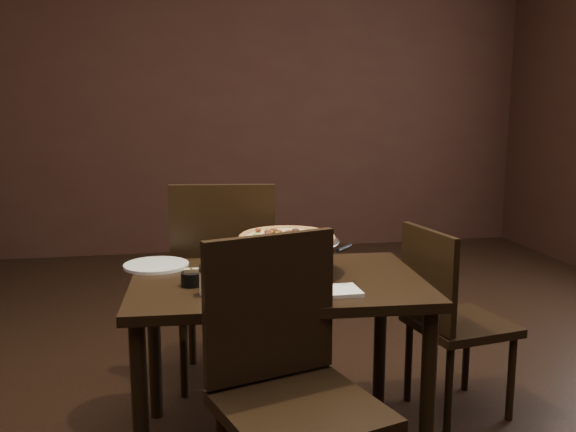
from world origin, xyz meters
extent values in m
cube|color=black|center=(0.00, 3.51, 1.40)|extent=(6.00, 0.02, 2.80)
cube|color=black|center=(0.09, 0.06, 0.67)|extent=(1.15, 0.81, 0.04)
cylinder|color=black|center=(-0.43, -0.22, 0.33)|extent=(0.06, 0.06, 0.65)
cylinder|color=black|center=(0.56, -0.29, 0.33)|extent=(0.06, 0.06, 0.65)
cylinder|color=black|center=(-0.39, 0.41, 0.33)|extent=(0.06, 0.06, 0.65)
cylinder|color=black|center=(0.60, 0.34, 0.33)|extent=(0.06, 0.06, 0.65)
cylinder|color=#B9B9C0|center=(0.14, 0.14, 0.69)|extent=(0.14, 0.14, 0.01)
cylinder|color=#B9B9C0|center=(0.14, 0.14, 0.75)|extent=(0.03, 0.03, 0.11)
cylinder|color=#B9B9C0|center=(0.14, 0.14, 0.81)|extent=(0.10, 0.10, 0.01)
cylinder|color=#9E9EA3|center=(0.14, 0.14, 0.82)|extent=(0.40, 0.40, 0.01)
torus|color=#9E9EA3|center=(0.14, 0.14, 0.82)|extent=(0.41, 0.41, 0.01)
cylinder|color=olive|center=(0.14, 0.14, 0.83)|extent=(0.37, 0.37, 0.01)
torus|color=olive|center=(0.14, 0.14, 0.83)|extent=(0.38, 0.38, 0.03)
cylinder|color=#D5B575|center=(0.14, 0.14, 0.83)|extent=(0.32, 0.32, 0.01)
cylinder|color=beige|center=(-0.19, -0.08, 0.73)|extent=(0.06, 0.06, 0.08)
cylinder|color=#B9B9C0|center=(-0.19, -0.08, 0.78)|extent=(0.07, 0.07, 0.02)
ellipsoid|color=#B9B9C0|center=(-0.19, -0.08, 0.80)|extent=(0.04, 0.04, 0.01)
cylinder|color=#982D0D|center=(0.08, -0.08, 0.72)|extent=(0.05, 0.05, 0.07)
cylinder|color=#B9B9C0|center=(0.08, -0.08, 0.76)|extent=(0.05, 0.05, 0.02)
ellipsoid|color=#B9B9C0|center=(0.08, -0.08, 0.78)|extent=(0.03, 0.03, 0.01)
cylinder|color=black|center=(-0.24, 0.04, 0.71)|extent=(0.08, 0.08, 0.05)
cube|color=tan|center=(-0.25, 0.04, 0.73)|extent=(0.03, 0.02, 0.05)
cube|color=tan|center=(-0.23, 0.04, 0.73)|extent=(0.03, 0.02, 0.05)
cube|color=white|center=(0.27, -0.16, 0.70)|extent=(0.14, 0.14, 0.01)
cylinder|color=white|center=(-0.37, 0.33, 0.70)|extent=(0.26, 0.26, 0.01)
cylinder|color=white|center=(0.02, -0.22, 0.69)|extent=(0.23, 0.23, 0.01)
cone|color=#B9B9C0|center=(0.31, -0.05, 0.82)|extent=(0.15, 0.15, 0.00)
cylinder|color=black|center=(0.31, -0.05, 0.82)|extent=(0.09, 0.10, 0.02)
cube|color=black|center=(-0.05, 0.73, 0.48)|extent=(0.53, 0.53, 0.04)
cube|color=black|center=(-0.08, 0.52, 0.75)|extent=(0.46, 0.10, 0.49)
cylinder|color=black|center=(0.17, 0.89, 0.23)|extent=(0.04, 0.04, 0.45)
cylinder|color=black|center=(-0.20, 0.94, 0.23)|extent=(0.04, 0.04, 0.45)
cylinder|color=black|center=(0.11, 0.52, 0.23)|extent=(0.04, 0.04, 0.45)
cylinder|color=black|center=(-0.26, 0.57, 0.23)|extent=(0.04, 0.04, 0.45)
cube|color=black|center=(0.05, -0.54, 0.45)|extent=(0.55, 0.55, 0.04)
cube|color=black|center=(-0.01, -0.35, 0.72)|extent=(0.43, 0.16, 0.46)
cube|color=black|center=(0.92, 0.20, 0.40)|extent=(0.45, 0.45, 0.04)
cube|color=black|center=(0.75, 0.18, 0.63)|extent=(0.09, 0.39, 0.41)
cylinder|color=black|center=(1.10, 0.07, 0.19)|extent=(0.03, 0.03, 0.38)
cylinder|color=black|center=(1.05, 0.38, 0.19)|extent=(0.03, 0.03, 0.38)
cylinder|color=black|center=(0.79, 0.02, 0.19)|extent=(0.03, 0.03, 0.38)
cylinder|color=black|center=(0.74, 0.33, 0.19)|extent=(0.03, 0.03, 0.38)
camera|label=1|loc=(-0.33, -2.25, 1.36)|focal=40.00mm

